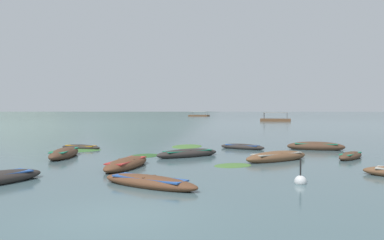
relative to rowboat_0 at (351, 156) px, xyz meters
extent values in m
plane|color=#476066|center=(-11.20, 1488.09, -0.16)|extent=(6000.00, 6000.00, 0.00)
cone|color=slate|center=(-688.23, 1609.28, 121.18)|extent=(893.21, 893.21, 242.69)
cone|color=#4C5B56|center=(-229.00, 1435.81, 110.76)|extent=(686.76, 686.76, 221.84)
ellipsoid|color=#4C3323|center=(0.00, 0.00, -0.01)|extent=(2.61, 2.83, 0.51)
cube|color=#197A56|center=(0.00, 0.00, 0.14)|extent=(1.88, 2.04, 0.05)
cube|color=#4C3323|center=(0.00, 0.00, 0.19)|extent=(0.49, 0.44, 0.04)
ellipsoid|color=#2D2826|center=(-9.49, 1.00, 0.02)|extent=(4.17, 3.20, 0.60)
cube|color=#197A56|center=(-9.49, 1.00, 0.20)|extent=(3.00, 2.30, 0.05)
cube|color=#2D2826|center=(-9.49, 1.00, 0.25)|extent=(0.47, 0.68, 0.04)
ellipsoid|color=#2D2826|center=(-5.56, 5.55, -0.02)|extent=(3.39, 2.57, 0.47)
cube|color=#28519E|center=(-5.56, 5.55, 0.12)|extent=(2.44, 1.85, 0.05)
cube|color=#2D2826|center=(-5.56, 5.55, 0.17)|extent=(0.39, 0.56, 0.04)
ellipsoid|color=#4C3323|center=(-16.92, 0.74, 0.05)|extent=(1.32, 4.36, 0.70)
cube|color=#197A56|center=(-16.92, 0.74, 0.26)|extent=(0.95, 3.14, 0.05)
cube|color=#4C3323|center=(-16.92, 0.74, 0.31)|extent=(0.81, 0.10, 0.04)
ellipsoid|color=brown|center=(-10.81, -7.93, 0.00)|extent=(4.13, 3.15, 0.52)
cube|color=#28519E|center=(-10.81, -7.93, 0.15)|extent=(2.98, 2.27, 0.05)
cube|color=brown|center=(-10.81, -7.93, 0.20)|extent=(0.45, 0.65, 0.04)
ellipsoid|color=brown|center=(-4.48, -0.82, 0.04)|extent=(4.40, 3.47, 0.67)
cube|color=#B7B2A3|center=(-4.48, -0.82, 0.24)|extent=(3.17, 2.50, 0.05)
cube|color=brown|center=(-4.48, -0.82, 0.29)|extent=(0.52, 0.72, 0.04)
ellipsoid|color=#2D2826|center=(-17.34, 5.49, -0.04)|extent=(3.34, 1.88, 0.42)
cube|color=orange|center=(-17.34, 5.49, 0.09)|extent=(2.40, 1.35, 0.05)
cube|color=#2D2826|center=(-17.34, 5.49, 0.14)|extent=(0.26, 0.54, 0.04)
ellipsoid|color=brown|center=(-12.44, -3.38, 0.02)|extent=(2.24, 4.49, 0.60)
cube|color=#B22D28|center=(-12.44, -3.38, 0.20)|extent=(1.61, 3.23, 0.05)
cube|color=brown|center=(-12.44, -3.38, 0.25)|extent=(0.83, 0.28, 0.04)
ellipsoid|color=#4C3323|center=(-0.35, 5.07, 0.06)|extent=(4.18, 2.25, 0.72)
cube|color=#197A56|center=(-0.35, 5.07, 0.27)|extent=(3.01, 1.62, 0.05)
cube|color=#4C3323|center=(-0.35, 5.07, 0.32)|extent=(0.30, 0.85, 0.04)
cube|color=brown|center=(12.41, 74.86, 0.11)|extent=(8.18, 4.88, 0.90)
cylinder|color=#4C4742|center=(9.30, 74.48, 1.23)|extent=(0.10, 0.10, 1.80)
cylinder|color=#4C4742|center=(9.88, 76.72, 1.23)|extent=(0.10, 0.10, 1.80)
cylinder|color=#4C4742|center=(14.93, 73.01, 1.23)|extent=(0.10, 0.10, 1.80)
cylinder|color=#4C4742|center=(15.52, 75.24, 1.23)|extent=(0.10, 0.10, 1.80)
cube|color=#9E998E|center=(12.41, 74.86, 2.13)|extent=(6.87, 4.10, 0.12)
cube|color=brown|center=(-5.82, 159.59, 0.11)|extent=(10.50, 7.19, 0.90)
cylinder|color=#4C4742|center=(-1.83, 159.75, 1.23)|extent=(0.10, 0.10, 1.80)
cylinder|color=#4C4742|center=(-2.91, 156.86, 1.23)|extent=(0.10, 0.10, 1.80)
cylinder|color=#4C4742|center=(-8.74, 162.32, 1.23)|extent=(0.10, 0.10, 1.80)
cylinder|color=#4C4742|center=(-9.81, 159.43, 1.23)|extent=(0.10, 0.10, 1.80)
cube|color=beige|center=(-5.82, 159.59, 2.13)|extent=(8.82, 6.04, 0.12)
sphere|color=silver|center=(-5.08, -7.43, -0.07)|extent=(0.46, 0.46, 0.46)
cylinder|color=black|center=(-5.08, -7.43, 0.35)|extent=(0.06, 0.06, 0.84)
ellipsoid|color=#477033|center=(-7.15, -2.71, -0.16)|extent=(2.50, 2.27, 0.14)
ellipsoid|color=#38662D|center=(-17.35, 4.29, -0.16)|extent=(4.10, 3.42, 0.14)
ellipsoid|color=#2D5628|center=(-12.17, 1.39, -0.16)|extent=(2.54, 2.78, 0.14)
ellipsoid|color=#477033|center=(-9.62, 7.37, -0.16)|extent=(3.00, 3.84, 0.14)
camera|label=1|loc=(-9.23, -21.62, 2.64)|focal=34.91mm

